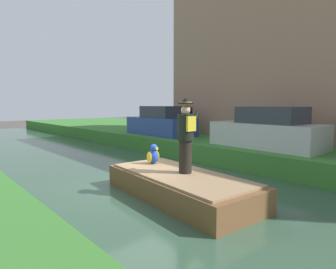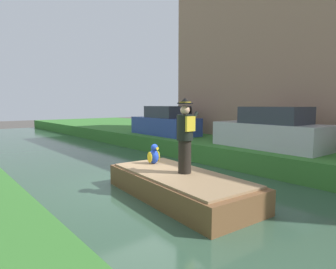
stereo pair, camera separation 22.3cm
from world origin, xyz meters
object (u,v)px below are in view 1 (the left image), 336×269
object	(u,v)px
parrot_plush	(153,155)
parked_car_silver	(267,130)
boat	(180,185)
person_pirate	(186,136)
parked_car_blue	(161,123)

from	to	relation	value
parrot_plush	parked_car_silver	world-z (taller)	parked_car_silver
boat	parrot_plush	distance (m)	1.44
person_pirate	parked_car_silver	xyz separation A→B (m)	(4.71, 0.44, -0.19)
boat	parrot_plush	bearing A→B (deg)	80.53
parked_car_silver	boat	bearing A→B (deg)	-175.65
person_pirate	parked_car_blue	xyz separation A→B (m)	(4.71, 6.48, -0.19)
parrot_plush	parked_car_silver	bearing A→B (deg)	-11.53
parked_car_blue	parrot_plush	bearing A→B (deg)	-132.21
parrot_plush	person_pirate	bearing A→B (deg)	-93.54
parrot_plush	parked_car_blue	bearing A→B (deg)	47.79
boat	person_pirate	bearing A→B (deg)	-28.98
person_pirate	parked_car_silver	bearing A→B (deg)	5.19
person_pirate	parrot_plush	bearing A→B (deg)	86.29
person_pirate	parked_car_blue	size ratio (longest dim) A/B	0.45
parrot_plush	parked_car_silver	distance (m)	4.74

